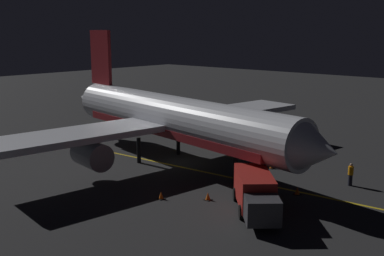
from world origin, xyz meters
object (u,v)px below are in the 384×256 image
(ground_crew_worker, at_px, (351,174))
(baggage_truck, at_px, (255,194))
(catering_truck, at_px, (229,133))
(traffic_cone_under_wing, at_px, (297,191))
(traffic_cone_near_left, at_px, (272,166))
(traffic_cone_near_right, at_px, (161,196))
(airliner, at_px, (171,119))
(traffic_cone_far, at_px, (208,196))

(ground_crew_worker, bearing_deg, baggage_truck, -13.92)
(catering_truck, distance_m, traffic_cone_under_wing, 14.75)
(baggage_truck, relative_size, traffic_cone_near_left, 11.04)
(baggage_truck, distance_m, ground_crew_worker, 9.57)
(baggage_truck, xyz_separation_m, traffic_cone_near_right, (2.29, -6.28, -1.04))
(ground_crew_worker, xyz_separation_m, traffic_cone_under_wing, (4.42, -1.98, -0.64))
(traffic_cone_under_wing, bearing_deg, baggage_truck, -3.80)
(airliner, xyz_separation_m, ground_crew_worker, (-4.50, 14.54, -3.07))
(baggage_truck, bearing_deg, traffic_cone_far, -86.11)
(airliner, height_order, traffic_cone_under_wing, airliner)
(baggage_truck, bearing_deg, ground_crew_worker, 166.08)
(catering_truck, distance_m, traffic_cone_near_left, 8.39)
(ground_crew_worker, distance_m, traffic_cone_under_wing, 4.89)
(airliner, height_order, traffic_cone_far, airliner)
(airliner, distance_m, traffic_cone_under_wing, 13.10)
(airliner, bearing_deg, traffic_cone_near_right, 40.10)
(airliner, bearing_deg, ground_crew_worker, 107.18)
(traffic_cone_under_wing, bearing_deg, traffic_cone_far, -38.44)
(catering_truck, xyz_separation_m, traffic_cone_near_left, (3.76, 7.43, -1.10))
(baggage_truck, distance_m, traffic_cone_under_wing, 4.98)
(ground_crew_worker, xyz_separation_m, traffic_cone_far, (9.54, -6.04, -0.64))
(ground_crew_worker, xyz_separation_m, traffic_cone_near_left, (0.12, -6.85, -0.64))
(airliner, relative_size, catering_truck, 4.99)
(traffic_cone_near_left, height_order, traffic_cone_under_wing, same)
(catering_truck, height_order, traffic_cone_under_wing, catering_truck)
(airliner, xyz_separation_m, baggage_truck, (4.79, 12.24, -2.67))
(catering_truck, relative_size, traffic_cone_under_wing, 12.21)
(ground_crew_worker, relative_size, traffic_cone_near_right, 3.16)
(ground_crew_worker, bearing_deg, traffic_cone_far, -32.34)
(traffic_cone_near_left, distance_m, traffic_cone_under_wing, 6.50)
(baggage_truck, distance_m, traffic_cone_near_right, 6.76)
(baggage_truck, distance_m, catering_truck, 17.62)
(airliner, bearing_deg, baggage_truck, 68.64)
(catering_truck, bearing_deg, traffic_cone_under_wing, 56.76)
(airliner, distance_m, traffic_cone_far, 10.56)
(baggage_truck, height_order, traffic_cone_far, baggage_truck)
(baggage_truck, height_order, catering_truck, catering_truck)
(traffic_cone_near_right, bearing_deg, catering_truck, -159.46)
(catering_truck, relative_size, traffic_cone_near_left, 12.21)
(airliner, relative_size, baggage_truck, 5.52)
(baggage_truck, bearing_deg, airliner, -111.36)
(traffic_cone_under_wing, bearing_deg, ground_crew_worker, 155.90)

